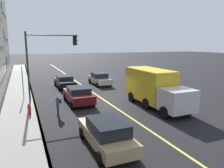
{
  "coord_description": "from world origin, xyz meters",
  "views": [
    {
      "loc": [
        -17.55,
        6.96,
        5.23
      ],
      "look_at": [
        -2.26,
        0.53,
        2.13
      ],
      "focal_mm": 34.63,
      "sensor_mm": 36.0,
      "label": 1
    }
  ],
  "objects_px": {
    "traffic_light_mast": "(47,54)",
    "car_tan": "(106,133)",
    "car_black": "(65,81)",
    "street_sign_post": "(23,81)",
    "car_maroon": "(78,95)",
    "pedestrian_with_backpack": "(58,103)",
    "truck_yellow": "(154,87)",
    "fire_hydrant": "(29,110)",
    "car_silver": "(100,79)"
  },
  "relations": [
    {
      "from": "truck_yellow",
      "to": "street_sign_post",
      "type": "bearing_deg",
      "value": 57.48
    },
    {
      "from": "car_black",
      "to": "car_tan",
      "type": "bearing_deg",
      "value": 176.64
    },
    {
      "from": "truck_yellow",
      "to": "car_silver",
      "type": "bearing_deg",
      "value": 5.04
    },
    {
      "from": "car_maroon",
      "to": "pedestrian_with_backpack",
      "type": "bearing_deg",
      "value": 141.75
    },
    {
      "from": "car_silver",
      "to": "pedestrian_with_backpack",
      "type": "distance_m",
      "value": 12.47
    },
    {
      "from": "truck_yellow",
      "to": "street_sign_post",
      "type": "xyz_separation_m",
      "value": [
        6.46,
        10.14,
        0.24
      ]
    },
    {
      "from": "pedestrian_with_backpack",
      "to": "truck_yellow",
      "type": "bearing_deg",
      "value": -94.46
    },
    {
      "from": "car_black",
      "to": "fire_hydrant",
      "type": "relative_size",
      "value": 4.96
    },
    {
      "from": "truck_yellow",
      "to": "pedestrian_with_backpack",
      "type": "xyz_separation_m",
      "value": [
        0.61,
        7.88,
        -0.69
      ]
    },
    {
      "from": "car_silver",
      "to": "truck_yellow",
      "type": "xyz_separation_m",
      "value": [
        -10.99,
        -0.97,
        0.83
      ]
    },
    {
      "from": "pedestrian_with_backpack",
      "to": "traffic_light_mast",
      "type": "relative_size",
      "value": 0.26
    },
    {
      "from": "car_maroon",
      "to": "traffic_light_mast",
      "type": "xyz_separation_m",
      "value": [
        1.94,
        2.32,
        3.55
      ]
    },
    {
      "from": "pedestrian_with_backpack",
      "to": "street_sign_post",
      "type": "xyz_separation_m",
      "value": [
        5.85,
        2.26,
        0.93
      ]
    },
    {
      "from": "car_maroon",
      "to": "traffic_light_mast",
      "type": "height_order",
      "value": "traffic_light_mast"
    },
    {
      "from": "car_tan",
      "to": "truck_yellow",
      "type": "height_order",
      "value": "truck_yellow"
    },
    {
      "from": "traffic_light_mast",
      "to": "car_black",
      "type": "bearing_deg",
      "value": -24.11
    },
    {
      "from": "car_tan",
      "to": "fire_hydrant",
      "type": "bearing_deg",
      "value": 27.27
    },
    {
      "from": "car_tan",
      "to": "street_sign_post",
      "type": "bearing_deg",
      "value": 17.6
    },
    {
      "from": "car_maroon",
      "to": "car_black",
      "type": "relative_size",
      "value": 0.95
    },
    {
      "from": "car_black",
      "to": "car_maroon",
      "type": "bearing_deg",
      "value": 178.51
    },
    {
      "from": "car_tan",
      "to": "truck_yellow",
      "type": "relative_size",
      "value": 0.63
    },
    {
      "from": "car_tan",
      "to": "truck_yellow",
      "type": "distance_m",
      "value": 8.37
    },
    {
      "from": "traffic_light_mast",
      "to": "car_tan",
      "type": "bearing_deg",
      "value": -171.74
    },
    {
      "from": "car_maroon",
      "to": "car_silver",
      "type": "distance_m",
      "value": 8.87
    },
    {
      "from": "car_silver",
      "to": "truck_yellow",
      "type": "relative_size",
      "value": 0.63
    },
    {
      "from": "street_sign_post",
      "to": "car_maroon",
      "type": "bearing_deg",
      "value": -123.8
    },
    {
      "from": "car_tan",
      "to": "street_sign_post",
      "type": "relative_size",
      "value": 1.43
    },
    {
      "from": "car_black",
      "to": "truck_yellow",
      "type": "bearing_deg",
      "value": -153.68
    },
    {
      "from": "fire_hydrant",
      "to": "truck_yellow",
      "type": "bearing_deg",
      "value": -97.74
    },
    {
      "from": "car_tan",
      "to": "pedestrian_with_backpack",
      "type": "relative_size",
      "value": 2.82
    },
    {
      "from": "pedestrian_with_backpack",
      "to": "traffic_light_mast",
      "type": "distance_m",
      "value": 5.85
    },
    {
      "from": "pedestrian_with_backpack",
      "to": "traffic_light_mast",
      "type": "bearing_deg",
      "value": 0.98
    },
    {
      "from": "car_maroon",
      "to": "car_silver",
      "type": "height_order",
      "value": "car_silver"
    },
    {
      "from": "car_tan",
      "to": "fire_hydrant",
      "type": "distance_m",
      "value": 7.5
    },
    {
      "from": "car_maroon",
      "to": "truck_yellow",
      "type": "relative_size",
      "value": 0.61
    },
    {
      "from": "fire_hydrant",
      "to": "street_sign_post",
      "type": "bearing_deg",
      "value": 3.4
    },
    {
      "from": "pedestrian_with_backpack",
      "to": "street_sign_post",
      "type": "bearing_deg",
      "value": 21.16
    },
    {
      "from": "car_silver",
      "to": "fire_hydrant",
      "type": "bearing_deg",
      "value": 137.44
    },
    {
      "from": "truck_yellow",
      "to": "fire_hydrant",
      "type": "relative_size",
      "value": 7.65
    },
    {
      "from": "truck_yellow",
      "to": "traffic_light_mast",
      "type": "xyz_separation_m",
      "value": [
        5.39,
        7.96,
        2.69
      ]
    },
    {
      "from": "car_tan",
      "to": "car_silver",
      "type": "relative_size",
      "value": 1.0
    },
    {
      "from": "traffic_light_mast",
      "to": "fire_hydrant",
      "type": "bearing_deg",
      "value": 155.12
    },
    {
      "from": "pedestrian_with_backpack",
      "to": "street_sign_post",
      "type": "relative_size",
      "value": 0.51
    },
    {
      "from": "car_tan",
      "to": "fire_hydrant",
      "type": "relative_size",
      "value": 4.84
    },
    {
      "from": "traffic_light_mast",
      "to": "street_sign_post",
      "type": "height_order",
      "value": "traffic_light_mast"
    },
    {
      "from": "car_maroon",
      "to": "truck_yellow",
      "type": "bearing_deg",
      "value": -121.46
    },
    {
      "from": "car_black",
      "to": "traffic_light_mast",
      "type": "relative_size",
      "value": 0.74
    },
    {
      "from": "traffic_light_mast",
      "to": "fire_hydrant",
      "type": "distance_m",
      "value": 5.89
    },
    {
      "from": "car_silver",
      "to": "pedestrian_with_backpack",
      "type": "relative_size",
      "value": 2.82
    },
    {
      "from": "car_maroon",
      "to": "pedestrian_with_backpack",
      "type": "xyz_separation_m",
      "value": [
        -2.84,
        2.24,
        0.17
      ]
    }
  ]
}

